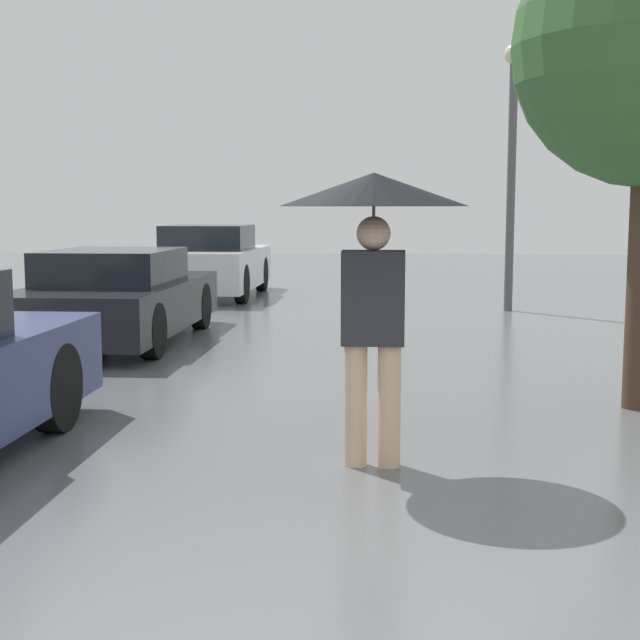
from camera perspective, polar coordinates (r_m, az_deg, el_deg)
pedestrian at (r=5.46m, az=3.45°, el=6.04°), size 1.16×1.16×1.83m
parked_car_middle at (r=11.07m, az=-12.83°, el=1.40°), size 1.67×3.99×1.13m
parked_car_farthest at (r=16.54m, az=-7.03°, el=3.66°), size 1.73×3.85×1.31m
street_lamp at (r=14.39m, az=12.19°, el=10.79°), size 0.31×0.31×4.12m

